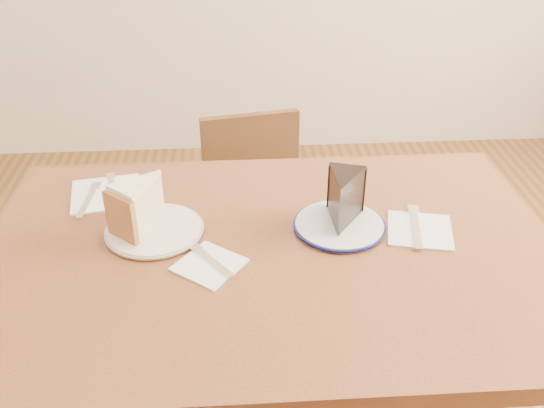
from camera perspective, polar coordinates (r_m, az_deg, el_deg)
The scene contains 13 objects.
table at distance 1.32m, azimuth -0.20°, elevation -7.63°, with size 1.20×0.80×0.75m.
chair_far at distance 1.94m, azimuth -1.17°, elevation -1.86°, with size 0.43×0.43×0.74m.
plate_cream at distance 1.33m, azimuth -10.99°, elevation -2.43°, with size 0.20×0.20×0.01m, color silver.
plate_navy at distance 1.33m, azimuth 6.36°, elevation -2.02°, with size 0.19×0.19×0.01m, color silver.
carrot_cake at distance 1.31m, azimuth -12.00°, elevation -0.14°, with size 0.08×0.12×0.10m, color beige, non-canonical shape.
chocolate_cake at distance 1.30m, azimuth 6.68°, elevation 0.15°, with size 0.08×0.11×0.10m, color black, non-canonical shape.
napkin_cream at distance 1.22m, azimuth -5.91°, elevation -5.72°, with size 0.12×0.12×0.00m, color white.
napkin_navy at distance 1.35m, azimuth 13.74°, elevation -2.40°, with size 0.14×0.14×0.00m, color white.
napkin_spare at distance 1.50m, azimuth -15.33°, elevation 0.95°, with size 0.16×0.16×0.00m, color white.
fork_cream at distance 1.22m, azimuth -5.71°, elevation -5.31°, with size 0.01×0.14×0.00m, color silver.
knife_navy at distance 1.35m, azimuth 13.40°, elevation -2.09°, with size 0.02×0.17×0.00m, color silver.
fork_spare at distance 1.51m, azimuth -14.80°, elevation 1.55°, with size 0.01×0.14×0.00m, color silver.
knife_spare at distance 1.47m, azimuth -16.88°, elevation 0.37°, with size 0.01×0.16×0.00m, color silver.
Camera 1 is at (-0.06, -1.02, 1.49)m, focal length 40.00 mm.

